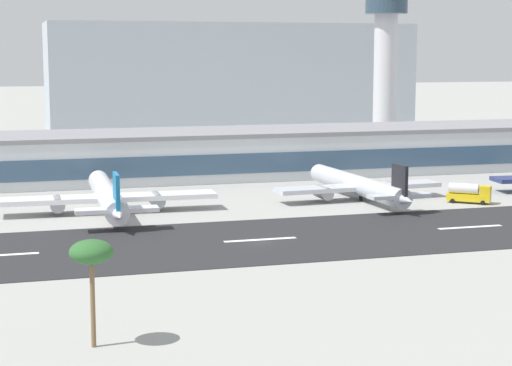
% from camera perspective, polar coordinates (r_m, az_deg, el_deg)
% --- Properties ---
extents(ground_plane, '(1400.00, 1400.00, 0.00)m').
position_cam_1_polar(ground_plane, '(140.65, 0.19, -3.86)').
color(ground_plane, '#9E9E99').
extents(runway_strip, '(800.00, 33.84, 0.08)m').
position_cam_1_polar(runway_strip, '(142.53, -0.04, -3.68)').
color(runway_strip, '#262628').
rests_on(runway_strip, ground_plane).
extents(runway_centreline_dash_4, '(12.00, 1.20, 0.01)m').
position_cam_1_polar(runway_centreline_dash_4, '(142.74, 0.27, -3.65)').
color(runway_centreline_dash_4, white).
rests_on(runway_centreline_dash_4, runway_strip).
extents(runway_centreline_dash_5, '(12.00, 1.20, 0.01)m').
position_cam_1_polar(runway_centreline_dash_5, '(157.27, 13.55, -2.76)').
color(runway_centreline_dash_5, white).
rests_on(runway_centreline_dash_5, runway_strip).
extents(terminal_building, '(198.13, 26.41, 11.26)m').
position_cam_1_polar(terminal_building, '(214.36, -3.98, 1.86)').
color(terminal_building, silver).
rests_on(terminal_building, ground_plane).
extents(control_tower, '(13.39, 13.39, 47.67)m').
position_cam_1_polar(control_tower, '(267.95, 8.30, 8.10)').
color(control_tower, silver).
rests_on(control_tower, ground_plane).
extents(distant_hotel_block, '(124.75, 32.74, 39.73)m').
position_cam_1_polar(distant_hotel_block, '(310.01, -1.62, 6.50)').
color(distant_hotel_block, '#A8B2BC').
rests_on(distant_hotel_block, ground_plane).
extents(airliner_blue_tail_gate_1, '(41.16, 47.10, 9.83)m').
position_cam_1_polar(airliner_blue_tail_gate_1, '(167.95, -9.47, -0.89)').
color(airliner_blue_tail_gate_1, silver).
rests_on(airliner_blue_tail_gate_1, ground_plane).
extents(airliner_black_tail_gate_2, '(35.57, 44.42, 9.27)m').
position_cam_1_polar(airliner_black_tail_gate_2, '(181.57, 6.71, -0.20)').
color(airliner_black_tail_gate_2, silver).
rests_on(airliner_black_tail_gate_2, ground_plane).
extents(service_fuel_truck_1, '(8.26, 7.34, 3.95)m').
position_cam_1_polar(service_fuel_truck_1, '(182.35, 13.50, -0.63)').
color(service_fuel_truck_1, gold).
rests_on(service_fuel_truck_1, ground_plane).
extents(palm_tree_0, '(4.47, 4.47, 11.15)m').
position_cam_1_polar(palm_tree_0, '(91.11, -10.50, -4.50)').
color(palm_tree_0, brown).
rests_on(palm_tree_0, ground_plane).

